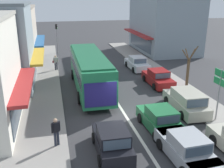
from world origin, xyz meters
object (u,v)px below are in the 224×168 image
directional_road_sign (221,83)px  parked_sedan_kerb_third (158,78)px  traffic_light_downstreet (57,34)px  parked_wagon_kerb_second (186,101)px  pedestrian_with_handbag_near (56,62)px  hatchback_queue_gap_filler (112,141)px  sedan_queue_far_back (161,120)px  sedan_adjacent_lane_lead (187,149)px  city_bus (90,69)px  parked_sedan_kerb_rear (137,63)px  street_tree_right (188,71)px  pedestrian_browsing_midblock (56,130)px

directional_road_sign → parked_sedan_kerb_third: bearing=96.7°
traffic_light_downstreet → parked_sedan_kerb_third: bearing=-61.2°
parked_wagon_kerb_second → parked_sedan_kerb_third: 5.91m
parked_wagon_kerb_second → pedestrian_with_handbag_near: size_ratio=2.80×
hatchback_queue_gap_filler → pedestrian_with_handbag_near: pedestrian_with_handbag_near is taller
sedan_queue_far_back → sedan_adjacent_lane_lead: bearing=-89.4°
hatchback_queue_gap_filler → sedan_queue_far_back: (3.50, 1.78, -0.05)m
city_bus → sedan_queue_far_back: size_ratio=2.56×
sedan_queue_far_back → parked_sedan_kerb_rear: 14.08m
sedan_queue_far_back → parked_sedan_kerb_rear: (2.99, 13.76, 0.00)m
traffic_light_downstreet → street_tree_right: size_ratio=1.06×
sedan_adjacent_lane_lead → traffic_light_downstreet: size_ratio=1.02×
hatchback_queue_gap_filler → parked_sedan_kerb_third: (6.68, 9.91, -0.05)m
directional_road_sign → pedestrian_with_handbag_near: 17.96m
sedan_queue_far_back → pedestrian_browsing_midblock: pedestrian_browsing_midblock is taller
city_bus → sedan_adjacent_lane_lead: 12.07m
city_bus → directional_road_sign: size_ratio=3.02×
traffic_light_downstreet → hatchback_queue_gap_filler: bearing=-85.5°
traffic_light_downstreet → street_tree_right: 20.75m
city_bus → sedan_adjacent_lane_lead: size_ratio=2.55×
hatchback_queue_gap_filler → parked_sedan_kerb_rear: 16.84m
sedan_adjacent_lane_lead → pedestrian_with_handbag_near: (-6.01, 18.36, 0.40)m
parked_sedan_kerb_third → street_tree_right: bearing=-48.5°
city_bus → pedestrian_with_handbag_near: city_bus is taller
hatchback_queue_gap_filler → sedan_adjacent_lane_lead: size_ratio=0.88×
sedan_queue_far_back → pedestrian_with_handbag_near: 16.21m
parked_sedan_kerb_third → pedestrian_browsing_midblock: size_ratio=2.59×
city_bus → sedan_adjacent_lane_lead: (3.23, -11.56, -1.22)m
city_bus → directional_road_sign: directional_road_sign is taller
street_tree_right → sedan_adjacent_lane_lead: bearing=-118.0°
city_bus → parked_sedan_kerb_rear: (6.19, 5.49, -1.22)m
sedan_queue_far_back → parked_sedan_kerb_third: same height
traffic_light_downstreet → street_tree_right: traffic_light_downstreet is taller
parked_sedan_kerb_third → parked_sedan_kerb_rear: bearing=91.9°
sedan_adjacent_lane_lead → traffic_light_downstreet: traffic_light_downstreet is taller
pedestrian_with_handbag_near → traffic_light_downstreet: bearing=87.0°
hatchback_queue_gap_filler → pedestrian_with_handbag_near: 17.03m
hatchback_queue_gap_filler → parked_sedan_kerb_third: bearing=56.0°
sedan_queue_far_back → street_tree_right: (5.01, 6.06, 1.17)m
parked_sedan_kerb_rear → city_bus: bearing=-138.4°
hatchback_queue_gap_filler → pedestrian_browsing_midblock: pedestrian_browsing_midblock is taller
parked_sedan_kerb_rear → pedestrian_with_handbag_near: (-8.97, 1.31, 0.40)m
traffic_light_downstreet → pedestrian_browsing_midblock: traffic_light_downstreet is taller
pedestrian_with_handbag_near → sedan_adjacent_lane_lead: bearing=-71.9°
hatchback_queue_gap_filler → directional_road_sign: directional_road_sign is taller
sedan_queue_far_back → pedestrian_browsing_midblock: (-6.36, -0.58, 0.40)m
traffic_light_downstreet → pedestrian_with_handbag_near: bearing=-93.0°
sedan_queue_far_back → parked_sedan_kerb_third: size_ratio=1.01×
pedestrian_browsing_midblock → sedan_queue_far_back: bearing=5.2°
parked_wagon_kerb_second → directional_road_sign: (1.18, -1.93, 1.96)m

